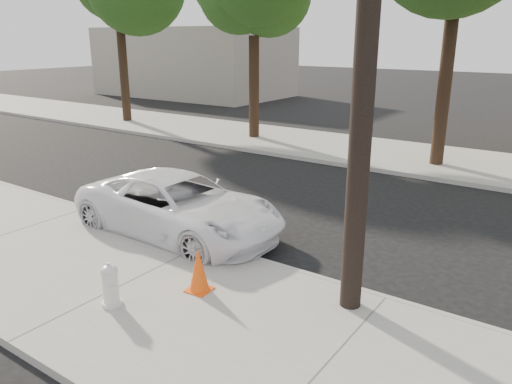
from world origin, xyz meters
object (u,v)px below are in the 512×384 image
utility_pole (368,11)px  fire_hydrant (110,286)px  police_cruiser (179,206)px  traffic_cone (199,270)px

utility_pole → fire_hydrant: size_ratio=12.74×
fire_hydrant → utility_pole: bearing=54.2°
police_cruiser → fire_hydrant: size_ratio=7.14×
police_cruiser → fire_hydrant: police_cruiser is taller
utility_pole → fire_hydrant: utility_pole is taller
utility_pole → traffic_cone: utility_pole is taller
utility_pole → traffic_cone: 4.90m
fire_hydrant → traffic_cone: bearing=73.7°
police_cruiser → traffic_cone: size_ratio=6.49×
utility_pole → fire_hydrant: 5.74m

